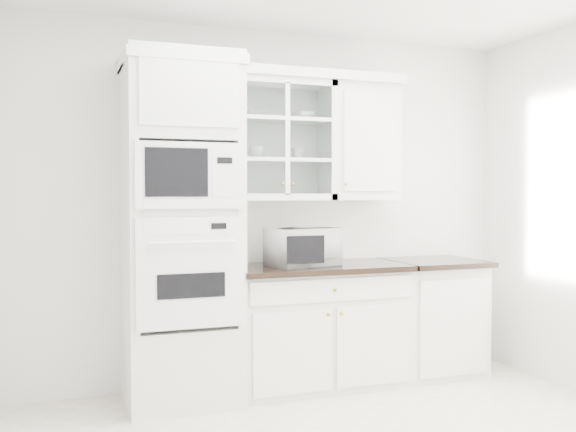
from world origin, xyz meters
name	(u,v)px	position (x,y,z in m)	size (l,w,h in m)	color
room_shell	(341,137)	(0.00, 0.43, 1.78)	(4.00, 3.50, 2.70)	white
oven_column	(181,230)	(-0.75, 1.42, 1.20)	(0.76, 0.68, 2.40)	white
base_cabinet_run	(317,325)	(0.28, 1.45, 0.46)	(1.32, 0.67, 0.92)	white
extra_base_cabinet	(432,316)	(1.28, 1.45, 0.46)	(0.72, 0.67, 0.92)	white
upper_cabinet_glass	(280,140)	(0.03, 1.58, 1.85)	(0.80, 0.33, 0.90)	white
upper_cabinet_solid	(361,143)	(0.71, 1.58, 1.85)	(0.55, 0.33, 0.90)	white
crown_molding	(268,74)	(-0.07, 1.56, 2.33)	(2.14, 0.38, 0.07)	white
countertop_microwave	(302,247)	(0.14, 1.40, 1.06)	(0.48, 0.40, 0.28)	white
bowl_a	(254,115)	(-0.17, 1.60, 2.04)	(0.21, 0.21, 0.05)	white
bowl_b	(303,116)	(0.21, 1.57, 2.04)	(0.17, 0.17, 0.05)	white
cup_a	(257,153)	(-0.15, 1.58, 1.75)	(0.11, 0.11, 0.09)	white
cup_b	(298,153)	(0.18, 1.60, 1.76)	(0.10, 0.10, 0.09)	white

